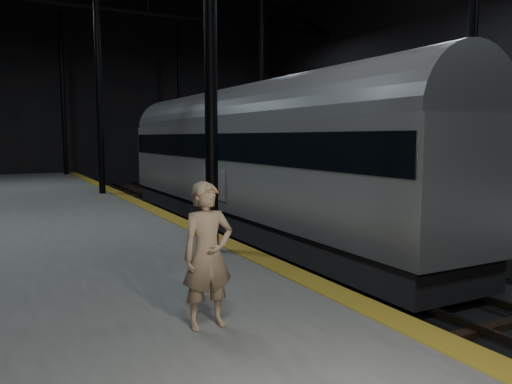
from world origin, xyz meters
TOP-DOWN VIEW (x-y plane):
  - ground at (0.00, 0.00)m, footprint 44.00×44.00m
  - platform_left at (-7.50, 0.00)m, footprint 9.00×43.80m
  - platform_right at (7.50, 0.00)m, footprint 9.00×43.80m
  - tactile_strip at (-3.25, 0.00)m, footprint 0.50×43.80m
  - track at (0.00, 0.00)m, footprint 2.40×43.00m
  - train at (-0.00, 2.00)m, footprint 2.81×18.74m
  - woman at (-5.48, -7.89)m, footprint 0.67×0.44m

SIDE VIEW (x-z plane):
  - ground at x=0.00m, z-range 0.00..0.00m
  - track at x=0.00m, z-range -0.05..0.19m
  - platform_left at x=-7.50m, z-range 0.00..1.00m
  - platform_right at x=7.50m, z-range 0.00..1.00m
  - tactile_strip at x=-3.25m, z-range 1.00..1.01m
  - woman at x=-5.48m, z-range 1.00..2.82m
  - train at x=0.00m, z-range 0.29..5.30m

